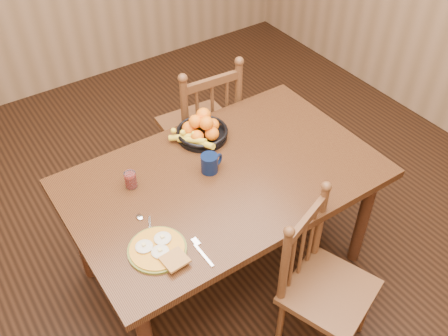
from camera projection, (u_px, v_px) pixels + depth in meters
room at (224, 74)px, 2.16m from camera, size 4.52×5.02×2.72m
dining_table at (224, 187)px, 2.62m from camera, size 1.60×1.00×0.75m
chair_far at (202, 127)px, 3.30m from camera, size 0.48×0.46×1.00m
chair_near at (323, 286)px, 2.43m from camera, size 0.52×0.51×0.90m
breakfast_plate at (158, 249)px, 2.19m from camera, size 0.26×0.29×0.04m
fork at (201, 251)px, 2.20m from camera, size 0.03×0.18×0.00m
spoon at (143, 220)px, 2.33m from camera, size 0.06×0.15×0.01m
coffee_mug at (210, 163)px, 2.56m from camera, size 0.13×0.09×0.10m
juice_glass at (131, 180)px, 2.48m from camera, size 0.06×0.06×0.09m
fruit_bowl at (201, 130)px, 2.76m from camera, size 0.32×0.32×0.17m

